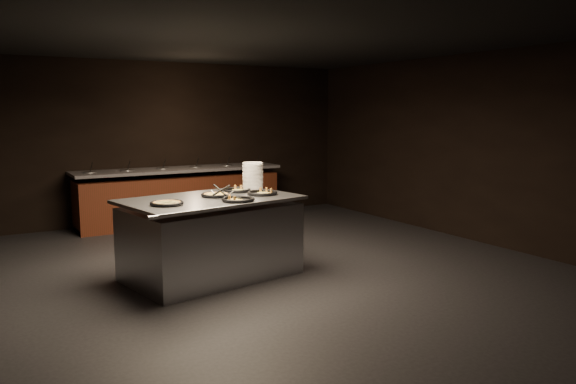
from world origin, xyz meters
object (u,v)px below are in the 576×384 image
object	(u,v)px
plate_stack	(253,176)
pan_veggie_whole	(167,203)
serving_counter	(211,239)
pan_cheese_whole	(216,195)

from	to	relation	value
plate_stack	pan_veggie_whole	size ratio (longest dim) A/B	0.96
plate_stack	pan_veggie_whole	world-z (taller)	plate_stack
serving_counter	plate_stack	bearing A→B (deg)	15.87
serving_counter	pan_cheese_whole	bearing A→B (deg)	26.50
plate_stack	pan_veggie_whole	distance (m)	1.52
plate_stack	pan_veggie_whole	bearing A→B (deg)	-155.83
serving_counter	pan_cheese_whole	world-z (taller)	pan_cheese_whole
serving_counter	pan_cheese_whole	size ratio (longest dim) A/B	6.13
pan_cheese_whole	serving_counter	bearing A→B (deg)	-143.23
pan_veggie_whole	pan_cheese_whole	size ratio (longest dim) A/B	1.02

